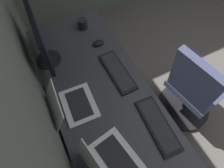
{
  "coord_description": "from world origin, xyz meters",
  "views": [
    {
      "loc": [
        -0.23,
        1.88,
        1.98
      ],
      "look_at": [
        0.33,
        1.6,
        0.95
      ],
      "focal_mm": 30.55,
      "sensor_mm": 36.0,
      "label": 1
    }
  ],
  "objects_px": {
    "laptop_leftmost": "(109,163)",
    "keyboard_spare": "(158,125)",
    "mouse_main": "(98,43)",
    "office_chair": "(192,91)",
    "coffee_mug": "(83,24)",
    "drawer_pedestal": "(108,129)",
    "keyboard_main": "(117,72)",
    "monitor_primary": "(40,39)",
    "laptop_left": "(69,105)"
  },
  "relations": [
    {
      "from": "mouse_main",
      "to": "office_chair",
      "type": "height_order",
      "value": "office_chair"
    },
    {
      "from": "drawer_pedestal",
      "to": "coffee_mug",
      "type": "xyz_separation_m",
      "value": [
        0.86,
        -0.17,
        0.43
      ]
    },
    {
      "from": "monitor_primary",
      "to": "keyboard_main",
      "type": "distance_m",
      "value": 0.62
    },
    {
      "from": "drawer_pedestal",
      "to": "keyboard_main",
      "type": "bearing_deg",
      "value": -39.97
    },
    {
      "from": "drawer_pedestal",
      "to": "monitor_primary",
      "type": "height_order",
      "value": "monitor_primary"
    },
    {
      "from": "drawer_pedestal",
      "to": "keyboard_main",
      "type": "relative_size",
      "value": 1.64
    },
    {
      "from": "keyboard_spare",
      "to": "laptop_leftmost",
      "type": "bearing_deg",
      "value": 100.46
    },
    {
      "from": "mouse_main",
      "to": "coffee_mug",
      "type": "xyz_separation_m",
      "value": [
        0.26,
        0.04,
        0.03
      ]
    },
    {
      "from": "laptop_leftmost",
      "to": "office_chair",
      "type": "relative_size",
      "value": 0.39
    },
    {
      "from": "office_chair",
      "to": "monitor_primary",
      "type": "bearing_deg",
      "value": 56.78
    },
    {
      "from": "laptop_left",
      "to": "keyboard_main",
      "type": "bearing_deg",
      "value": -73.81
    },
    {
      "from": "drawer_pedestal",
      "to": "coffee_mug",
      "type": "relative_size",
      "value": 5.65
    },
    {
      "from": "drawer_pedestal",
      "to": "office_chair",
      "type": "distance_m",
      "value": 0.84
    },
    {
      "from": "mouse_main",
      "to": "laptop_leftmost",
      "type": "bearing_deg",
      "value": 159.44
    },
    {
      "from": "keyboard_main",
      "to": "office_chair",
      "type": "relative_size",
      "value": 0.44
    },
    {
      "from": "laptop_leftmost",
      "to": "keyboard_main",
      "type": "distance_m",
      "value": 0.69
    },
    {
      "from": "mouse_main",
      "to": "office_chair",
      "type": "distance_m",
      "value": 0.95
    },
    {
      "from": "drawer_pedestal",
      "to": "laptop_left",
      "type": "xyz_separation_m",
      "value": [
        0.14,
        0.22,
        0.43
      ]
    },
    {
      "from": "drawer_pedestal",
      "to": "laptop_left",
      "type": "bearing_deg",
      "value": 57.29
    },
    {
      "from": "laptop_leftmost",
      "to": "drawer_pedestal",
      "type": "bearing_deg",
      "value": -22.95
    },
    {
      "from": "laptop_leftmost",
      "to": "laptop_left",
      "type": "xyz_separation_m",
      "value": [
        0.46,
        0.08,
        -0.0
      ]
    },
    {
      "from": "keyboard_main",
      "to": "coffee_mug",
      "type": "bearing_deg",
      "value": 5.08
    },
    {
      "from": "keyboard_main",
      "to": "laptop_left",
      "type": "bearing_deg",
      "value": 106.19
    },
    {
      "from": "laptop_leftmost",
      "to": "keyboard_spare",
      "type": "height_order",
      "value": "laptop_leftmost"
    },
    {
      "from": "keyboard_spare",
      "to": "keyboard_main",
      "type": "bearing_deg",
      "value": 4.72
    },
    {
      "from": "laptop_left",
      "to": "keyboard_spare",
      "type": "distance_m",
      "value": 0.62
    },
    {
      "from": "laptop_left",
      "to": "office_chair",
      "type": "bearing_deg",
      "value": -100.66
    },
    {
      "from": "laptop_leftmost",
      "to": "coffee_mug",
      "type": "bearing_deg",
      "value": -14.49
    },
    {
      "from": "mouse_main",
      "to": "coffee_mug",
      "type": "relative_size",
      "value": 0.85
    },
    {
      "from": "laptop_leftmost",
      "to": "coffee_mug",
      "type": "xyz_separation_m",
      "value": [
        1.18,
        -0.31,
        -0.01
      ]
    },
    {
      "from": "laptop_leftmost",
      "to": "laptop_left",
      "type": "bearing_deg",
      "value": 10.2
    },
    {
      "from": "laptop_leftmost",
      "to": "mouse_main",
      "type": "height_order",
      "value": "laptop_leftmost"
    },
    {
      "from": "coffee_mug",
      "to": "keyboard_spare",
      "type": "bearing_deg",
      "value": -175.09
    },
    {
      "from": "coffee_mug",
      "to": "office_chair",
      "type": "bearing_deg",
      "value": -144.47
    },
    {
      "from": "keyboard_spare",
      "to": "laptop_left",
      "type": "bearing_deg",
      "value": 51.59
    },
    {
      "from": "keyboard_main",
      "to": "office_chair",
      "type": "xyz_separation_m",
      "value": [
        -0.33,
        -0.61,
        -0.28
      ]
    },
    {
      "from": "drawer_pedestal",
      "to": "keyboard_spare",
      "type": "relative_size",
      "value": 1.63
    },
    {
      "from": "keyboard_spare",
      "to": "coffee_mug",
      "type": "height_order",
      "value": "coffee_mug"
    },
    {
      "from": "drawer_pedestal",
      "to": "monitor_primary",
      "type": "relative_size",
      "value": 1.3
    },
    {
      "from": "drawer_pedestal",
      "to": "office_chair",
      "type": "xyz_separation_m",
      "value": [
        -0.06,
        -0.83,
        0.11
      ]
    },
    {
      "from": "monitor_primary",
      "to": "office_chair",
      "type": "relative_size",
      "value": 0.55
    },
    {
      "from": "monitor_primary",
      "to": "laptop_left",
      "type": "relative_size",
      "value": 1.6
    },
    {
      "from": "drawer_pedestal",
      "to": "keyboard_main",
      "type": "distance_m",
      "value": 0.53
    },
    {
      "from": "drawer_pedestal",
      "to": "laptop_left",
      "type": "relative_size",
      "value": 2.08
    },
    {
      "from": "laptop_left",
      "to": "keyboard_main",
      "type": "xyz_separation_m",
      "value": [
        0.13,
        -0.44,
        -0.04
      ]
    },
    {
      "from": "monitor_primary",
      "to": "keyboard_main",
      "type": "xyz_separation_m",
      "value": [
        -0.37,
        -0.45,
        -0.23
      ]
    },
    {
      "from": "keyboard_spare",
      "to": "coffee_mug",
      "type": "relative_size",
      "value": 3.47
    },
    {
      "from": "laptop_left",
      "to": "mouse_main",
      "type": "distance_m",
      "value": 0.64
    },
    {
      "from": "laptop_left",
      "to": "office_chair",
      "type": "relative_size",
      "value": 0.34
    },
    {
      "from": "mouse_main",
      "to": "office_chair",
      "type": "relative_size",
      "value": 0.11
    }
  ]
}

